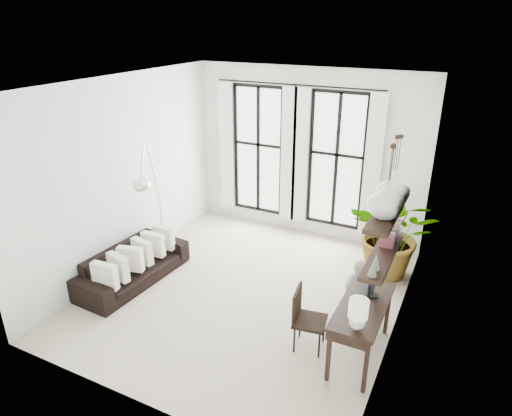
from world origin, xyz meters
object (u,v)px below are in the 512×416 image
Objects in this scene: plant at (394,234)px; desk at (361,310)px; arc_lamp at (149,175)px; sofa at (133,265)px; desk_chair at (304,315)px; buddha at (360,290)px.

plant is 1.16× the size of desk.
arc_lamp is (-3.60, -1.58, 0.95)m from plant.
desk_chair is at bearing -91.41° from sofa.
buddha is at bearing 103.92° from desk.
desk is (0.05, -2.24, -0.03)m from plant.
sofa is 1.52× the size of desk.
desk_chair is at bearing -172.57° from desk.
desk_chair is (3.05, -0.27, 0.20)m from sofa.
buddha is (-0.25, 1.01, -0.37)m from desk.
desk_chair is at bearing -105.51° from plant.
buddha is at bearing 59.69° from desk_chair.
plant is at bearing 80.62° from buddha.
buddha is (-0.20, -1.24, -0.40)m from plant.
sofa is at bearing 166.64° from desk_chair.
arc_lamp is at bearing -8.32° from sofa.
arc_lamp reaches higher than buddha.
desk_chair is at bearing -14.35° from arc_lamp.
plant is at bearing -57.21° from sofa.
plant reaches higher than buddha.
sofa is at bearing -150.80° from plant.
desk_chair is (-0.65, -2.34, -0.26)m from plant.
sofa is 3.77m from desk.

